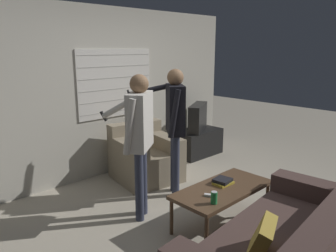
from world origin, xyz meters
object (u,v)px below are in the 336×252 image
(coffee_table, at_px, (223,191))
(person_right_standing, at_px, (174,116))
(soda_can, at_px, (214,198))
(armchair_beige, at_px, (145,157))
(tv, at_px, (198,117))
(spare_remote, at_px, (211,195))
(book_stack, at_px, (223,181))
(couch_blue, at_px, (289,252))
(person_left_standing, at_px, (139,129))

(coffee_table, bearing_deg, person_right_standing, 79.07)
(coffee_table, xyz_separation_m, soda_can, (-0.37, -0.17, 0.10))
(armchair_beige, xyz_separation_m, tv, (1.44, 0.22, 0.38))
(tv, bearing_deg, spare_remote, 14.25)
(tv, height_order, book_stack, tv)
(book_stack, bearing_deg, tv, 48.45)
(person_right_standing, xyz_separation_m, book_stack, (-0.10, -0.89, -0.61))
(couch_blue, relative_size, person_right_standing, 1.25)
(tv, bearing_deg, armchair_beige, -21.63)
(couch_blue, xyz_separation_m, tv, (2.06, 2.83, 0.41))
(couch_blue, relative_size, armchair_beige, 2.13)
(spare_remote, bearing_deg, coffee_table, -19.99)
(spare_remote, bearing_deg, tv, 14.24)
(person_left_standing, xyz_separation_m, book_stack, (0.64, -0.70, -0.60))
(couch_blue, height_order, tv, tv)
(armchair_beige, distance_m, soda_can, 1.91)
(coffee_table, relative_size, person_left_standing, 0.71)
(armchair_beige, height_order, tv, tv)
(coffee_table, relative_size, soda_can, 9.50)
(coffee_table, xyz_separation_m, tv, (1.66, 1.85, 0.31))
(soda_can, bearing_deg, coffee_table, 24.78)
(couch_blue, height_order, book_stack, couch_blue)
(person_right_standing, height_order, spare_remote, person_right_standing)
(armchair_beige, relative_size, book_stack, 4.43)
(coffee_table, xyz_separation_m, book_stack, (0.08, 0.06, 0.07))
(couch_blue, height_order, soda_can, couch_blue)
(person_left_standing, bearing_deg, book_stack, -83.83)
(soda_can, xyz_separation_m, spare_remote, (0.10, 0.12, -0.05))
(tv, height_order, spare_remote, tv)
(armchair_beige, height_order, person_right_standing, person_right_standing)
(book_stack, bearing_deg, person_right_standing, 83.48)
(couch_blue, height_order, person_right_standing, person_right_standing)
(soda_can, bearing_deg, armchair_beige, 71.70)
(book_stack, bearing_deg, soda_can, -152.63)
(couch_blue, distance_m, book_stack, 1.16)
(armchair_beige, relative_size, person_right_standing, 0.59)
(soda_can, bearing_deg, tv, 44.78)
(spare_remote, bearing_deg, soda_can, -158.71)
(person_left_standing, height_order, spare_remote, person_left_standing)
(person_right_standing, height_order, soda_can, person_right_standing)
(book_stack, xyz_separation_m, soda_can, (-0.45, -0.23, 0.03))
(person_right_standing, bearing_deg, tv, -22.29)
(tv, bearing_deg, person_left_standing, -4.13)
(couch_blue, xyz_separation_m, person_right_standing, (0.58, 1.94, 0.77))
(coffee_table, distance_m, person_right_standing, 1.19)
(armchair_beige, distance_m, spare_remote, 1.76)
(armchair_beige, bearing_deg, spare_remote, 82.51)
(couch_blue, bearing_deg, soda_can, 83.18)
(coffee_table, distance_m, tv, 2.51)
(spare_remote, bearing_deg, book_stack, -12.60)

